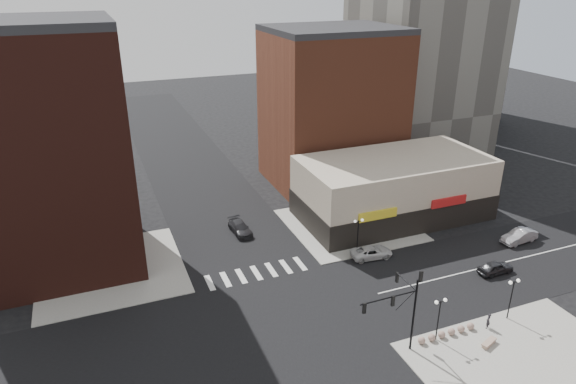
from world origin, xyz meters
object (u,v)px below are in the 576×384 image
stone_bench (489,343)px  dark_sedan_north (240,228)px  white_suv (372,252)px  traffic_signal (403,302)px  street_lamp_ne (358,227)px  dark_sedan_east (496,268)px  street_lamp_se_a (440,309)px  street_lamp_se_b (513,289)px  silver_sedan (519,236)px  pedestrian (488,321)px

stone_bench → dark_sedan_north: bearing=96.1°
white_suv → dark_sedan_north: 16.43m
traffic_signal → dark_sedan_north: bearing=103.7°
street_lamp_ne → dark_sedan_east: 15.12m
street_lamp_ne → white_suv: size_ratio=0.87×
traffic_signal → dark_sedan_north: (-6.24, 25.51, -4.27)m
street_lamp_se_a → street_lamp_ne: same height
street_lamp_se_b → dark_sedan_north: 31.47m
traffic_signal → dark_sedan_north: 26.61m
dark_sedan_east → silver_sedan: silver_sedan is taller
white_suv → stone_bench: size_ratio=2.58×
street_lamp_se_b → silver_sedan: (12.18, 11.07, -2.51)m
street_lamp_ne → stone_bench: 18.77m
street_lamp_se_a → street_lamp_ne: 16.03m
street_lamp_se_a → white_suv: (2.02, 14.50, -2.63)m
stone_bench → white_suv: bearing=75.8°
street_lamp_ne → dark_sedan_east: bearing=-38.7°
traffic_signal → dark_sedan_east: traffic_signal is taller
street_lamp_se_a → dark_sedan_north: 27.69m
street_lamp_se_b → white_suv: bearing=112.4°
traffic_signal → street_lamp_ne: (4.76, 15.83, -1.67)m
white_suv → dark_sedan_east: dark_sedan_east is taller
silver_sedan → stone_bench: bearing=-56.3°
street_lamp_ne → silver_sedan: size_ratio=0.88×
pedestrian → stone_bench: bearing=17.5°
dark_sedan_east → silver_sedan: (7.55, 4.38, 0.09)m
street_lamp_se_b → dark_sedan_north: size_ratio=0.88×
pedestrian → dark_sedan_north: bearing=-93.7°
pedestrian → silver_sedan: bearing=-176.4°
white_suv → street_lamp_se_b: bearing=-151.9°
traffic_signal → white_suv: size_ratio=1.63×
street_lamp_se_a → silver_sedan: bearing=28.7°
dark_sedan_east → pedestrian: 10.23m
traffic_signal → stone_bench: 9.19m
street_lamp_ne → white_suv: 3.20m
silver_sedan → dark_sedan_north: silver_sedan is taller
street_lamp_se_b → street_lamp_ne: 17.46m
dark_sedan_north → pedestrian: bearing=-63.5°
street_lamp_se_a → silver_sedan: size_ratio=0.88×
street_lamp_se_a → stone_bench: 5.33m
dark_sedan_north → stone_bench: (13.78, -28.01, -0.35)m
traffic_signal → street_lamp_ne: bearing=73.3°
street_lamp_se_b → street_lamp_ne: size_ratio=1.00×
street_lamp_se_b → dark_sedan_east: size_ratio=1.03×
street_lamp_se_a → street_lamp_ne: bearing=86.4°
street_lamp_se_a → street_lamp_ne: (1.00, 16.00, 0.00)m
street_lamp_ne → silver_sedan: 19.96m
street_lamp_se_a → pedestrian: 5.83m
street_lamp_se_b → white_suv: (-5.98, 14.50, -2.63)m
street_lamp_se_a → pedestrian: (5.28, -0.42, -2.42)m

